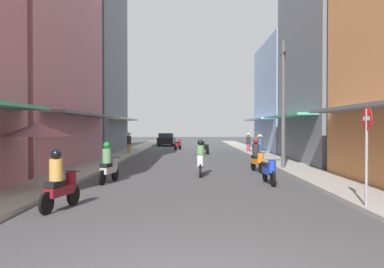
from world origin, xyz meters
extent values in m
plane|color=#424244|center=(0.00, 22.87, 0.00)|extent=(118.21, 118.21, 0.00)
cube|color=#9E9991|center=(-5.24, 22.87, 0.06)|extent=(1.91, 61.73, 0.12)
cube|color=#9E9991|center=(5.24, 22.87, 0.06)|extent=(1.91, 61.73, 0.12)
cube|color=#B7727F|center=(-9.20, 16.42, 7.16)|extent=(6.00, 12.16, 14.33)
cube|color=slate|center=(-5.70, 16.42, 2.80)|extent=(1.10, 10.94, 0.12)
cube|color=slate|center=(-9.20, 28.32, 7.15)|extent=(6.00, 10.32, 14.31)
cube|color=silver|center=(-5.70, 28.32, 2.80)|extent=(1.10, 9.28, 0.12)
cube|color=slate|center=(9.20, 18.73, 6.51)|extent=(6.00, 10.02, 13.03)
cube|color=#4CB28C|center=(5.70, 18.73, 2.80)|extent=(1.10, 9.02, 0.12)
cube|color=#8CA5CC|center=(9.20, 29.43, 4.67)|extent=(6.00, 10.56, 9.35)
cube|color=#8CA5CC|center=(5.70, 29.43, 2.80)|extent=(1.10, 9.50, 0.12)
cylinder|color=black|center=(2.91, 8.96, 0.28)|extent=(0.11, 0.56, 0.56)
cylinder|color=black|center=(2.85, 10.21, 0.28)|extent=(0.11, 0.56, 0.56)
cube|color=#1E38B7|center=(2.88, 9.63, 0.50)|extent=(0.33, 1.01, 0.24)
cube|color=black|center=(2.87, 9.83, 0.70)|extent=(0.31, 0.57, 0.14)
cylinder|color=#1E38B7|center=(2.91, 9.08, 0.70)|extent=(0.28, 0.28, 0.45)
cylinder|color=black|center=(2.91, 9.08, 0.95)|extent=(0.55, 0.06, 0.03)
cylinder|color=black|center=(-3.23, 5.52, 0.28)|extent=(0.21, 0.56, 0.56)
cylinder|color=black|center=(-3.53, 4.30, 0.28)|extent=(0.21, 0.56, 0.56)
cube|color=maroon|center=(-3.39, 4.86, 0.50)|extent=(0.51, 1.04, 0.24)
cube|color=black|center=(-3.44, 4.67, 0.70)|extent=(0.41, 0.61, 0.14)
cylinder|color=maroon|center=(-3.26, 5.40, 0.70)|extent=(0.28, 0.28, 0.45)
cylinder|color=black|center=(-3.26, 5.40, 0.95)|extent=(0.54, 0.16, 0.03)
cylinder|color=#BF8C3F|center=(-3.42, 4.72, 1.05)|extent=(0.34, 0.34, 0.55)
sphere|color=black|center=(-3.42, 4.72, 1.45)|extent=(0.26, 0.26, 0.26)
cylinder|color=black|center=(-1.13, 32.74, 0.28)|extent=(0.24, 0.56, 0.56)
cylinder|color=black|center=(-1.50, 31.54, 0.28)|extent=(0.24, 0.56, 0.56)
cube|color=red|center=(-1.33, 32.09, 0.50)|extent=(0.56, 1.04, 0.24)
cube|color=black|center=(-1.39, 31.90, 0.70)|extent=(0.43, 0.62, 0.14)
cylinder|color=red|center=(-1.17, 32.62, 0.70)|extent=(0.28, 0.28, 0.45)
cylinder|color=black|center=(-1.17, 32.62, 0.95)|extent=(0.53, 0.19, 0.03)
cylinder|color=black|center=(0.36, 11.59, 0.28)|extent=(0.10, 0.56, 0.56)
cylinder|color=black|center=(0.40, 12.83, 0.28)|extent=(0.10, 0.56, 0.56)
cube|color=silver|center=(0.38, 12.26, 0.50)|extent=(0.31, 1.01, 0.24)
cube|color=black|center=(0.39, 12.46, 0.70)|extent=(0.30, 0.57, 0.14)
cylinder|color=silver|center=(0.36, 11.71, 0.70)|extent=(0.28, 0.28, 0.45)
cylinder|color=black|center=(0.36, 11.71, 0.95)|extent=(0.55, 0.05, 0.03)
cylinder|color=#598C59|center=(0.38, 12.41, 1.05)|extent=(0.34, 0.34, 0.55)
sphere|color=black|center=(0.38, 12.41, 1.45)|extent=(0.26, 0.26, 0.26)
cylinder|color=black|center=(0.85, 27.16, 0.28)|extent=(0.24, 0.56, 0.56)
cylinder|color=black|center=(1.22, 25.96, 0.28)|extent=(0.24, 0.56, 0.56)
cube|color=black|center=(1.05, 26.51, 0.50)|extent=(0.56, 1.04, 0.24)
cube|color=black|center=(1.11, 26.32, 0.70)|extent=(0.43, 0.62, 0.14)
cylinder|color=black|center=(0.89, 27.04, 0.70)|extent=(0.28, 0.28, 0.45)
cylinder|color=black|center=(0.89, 27.04, 0.95)|extent=(0.53, 0.19, 0.03)
cylinder|color=black|center=(3.20, 13.03, 0.28)|extent=(0.16, 0.57, 0.56)
cylinder|color=black|center=(3.01, 14.27, 0.28)|extent=(0.16, 0.57, 0.56)
cube|color=orange|center=(3.09, 13.70, 0.50)|extent=(0.43, 1.03, 0.24)
cube|color=black|center=(3.06, 13.90, 0.70)|extent=(0.36, 0.60, 0.14)
cylinder|color=orange|center=(3.18, 13.16, 0.70)|extent=(0.28, 0.28, 0.45)
cylinder|color=black|center=(3.18, 13.16, 0.95)|extent=(0.55, 0.11, 0.03)
cylinder|color=#262628|center=(3.07, 13.85, 1.05)|extent=(0.34, 0.34, 0.55)
sphere|color=maroon|center=(3.07, 13.85, 1.45)|extent=(0.26, 0.26, 0.26)
cylinder|color=black|center=(-3.04, 10.52, 0.28)|extent=(0.19, 0.56, 0.56)
cylinder|color=black|center=(-3.28, 9.30, 0.28)|extent=(0.19, 0.56, 0.56)
cube|color=#B2B2B7|center=(-3.17, 9.86, 0.50)|extent=(0.47, 1.04, 0.24)
cube|color=black|center=(-3.21, 9.66, 0.70)|extent=(0.38, 0.60, 0.14)
cylinder|color=#B2B2B7|center=(-3.06, 10.40, 0.70)|extent=(0.28, 0.28, 0.45)
cylinder|color=black|center=(-3.06, 10.40, 0.95)|extent=(0.55, 0.14, 0.03)
cylinder|color=#598C59|center=(-3.20, 9.71, 1.05)|extent=(0.34, 0.34, 0.55)
sphere|color=#197233|center=(-3.20, 9.71, 1.45)|extent=(0.26, 0.26, 0.26)
cube|color=black|center=(-2.89, 40.47, 0.60)|extent=(1.88, 4.15, 0.70)
cube|color=#333D47|center=(-2.89, 40.32, 1.15)|extent=(1.66, 2.15, 0.60)
cylinder|color=black|center=(-3.60, 41.74, 0.32)|extent=(0.20, 0.64, 0.64)
cylinder|color=black|center=(-2.10, 41.70, 0.32)|extent=(0.20, 0.64, 0.64)
cylinder|color=black|center=(-3.68, 39.24, 0.32)|extent=(0.20, 0.64, 0.64)
cylinder|color=black|center=(-2.18, 39.20, 0.32)|extent=(0.20, 0.64, 0.64)
cylinder|color=#334C8C|center=(4.66, 22.19, 0.36)|extent=(0.28, 0.28, 0.72)
cylinder|color=#334C8C|center=(4.66, 22.19, 1.03)|extent=(0.34, 0.34, 0.61)
sphere|color=tan|center=(4.66, 22.19, 1.48)|extent=(0.22, 0.22, 0.22)
cone|color=#D1B77A|center=(4.66, 22.19, 1.58)|extent=(0.44, 0.44, 0.16)
cylinder|color=#99333F|center=(4.67, 27.91, 0.37)|extent=(0.28, 0.28, 0.73)
cylinder|color=#262628|center=(4.67, 27.91, 1.04)|extent=(0.34, 0.34, 0.62)
sphere|color=tan|center=(4.67, 27.91, 1.49)|extent=(0.22, 0.22, 0.22)
cone|color=#D1B77A|center=(4.67, 27.91, 1.59)|extent=(0.44, 0.44, 0.16)
cylinder|color=#BF8C3F|center=(-4.95, 26.36, 0.39)|extent=(0.28, 0.28, 0.77)
cylinder|color=#262628|center=(-4.95, 26.36, 1.10)|extent=(0.34, 0.34, 0.65)
sphere|color=tan|center=(-4.95, 26.36, 1.56)|extent=(0.22, 0.22, 0.22)
cone|color=#D1B77A|center=(-4.95, 26.36, 1.66)|extent=(0.44, 0.44, 0.16)
cylinder|color=#99999E|center=(-5.13, 7.92, 1.05)|extent=(0.05, 0.05, 2.10)
cone|color=#8C4C59|center=(-5.13, 7.92, 2.05)|extent=(2.23, 2.23, 0.45)
cylinder|color=#4C4C4F|center=(4.54, 14.58, 3.20)|extent=(0.20, 0.20, 6.40)
cylinder|color=#3F382D|center=(4.54, 14.58, 5.80)|extent=(0.08, 1.20, 0.08)
cylinder|color=gray|center=(4.44, 4.76, 1.30)|extent=(0.07, 0.07, 2.60)
cylinder|color=red|center=(4.44, 4.76, 2.35)|extent=(0.02, 0.60, 0.60)
cube|color=white|center=(4.44, 4.76, 2.35)|extent=(0.03, 0.40, 0.10)
camera|label=1|loc=(0.01, -5.47, 2.13)|focal=37.86mm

